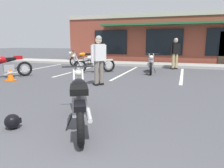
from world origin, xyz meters
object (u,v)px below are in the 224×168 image
Objects in this scene: helmet_on_pavement at (12,121)px; person_by_back_row at (175,52)px; motorcycle_foreground_classic at (79,101)px; person_in_shorts_foreground at (99,58)px; motorcycle_blue_standard at (94,63)px; motorcycle_black_cruiser at (3,65)px; motorcycle_silver_naked at (84,58)px; traffic_cone at (10,74)px; motorcycle_red_sportbike at (151,63)px.

person_by_back_row is at bearing 76.61° from helmet_on_pavement.
motorcycle_foreground_classic is 1.15× the size of person_in_shorts_foreground.
person_in_shorts_foreground is at bearing 90.21° from helmet_on_pavement.
motorcycle_foreground_classic is at bearing -68.72° from motorcycle_blue_standard.
motorcycle_foreground_classic is 1.19m from helmet_on_pavement.
person_in_shorts_foreground reaches higher than motorcycle_black_cruiser.
motorcycle_silver_naked reaches higher than traffic_cone.
motorcycle_red_sportbike reaches higher than traffic_cone.
person_by_back_row is (6.54, 5.27, 0.42)m from motorcycle_black_cruiser.
person_in_shorts_foreground is 6.44× the size of helmet_on_pavement.
motorcycle_red_sportbike is 3.79m from person_in_shorts_foreground.
motorcycle_foreground_classic is 8.98m from person_by_back_row.
motorcycle_blue_standard is at bearing 116.45° from person_in_shorts_foreground.
person_in_shorts_foreground and person_by_back_row have the same top height.
person_by_back_row reaches higher than motorcycle_blue_standard.
person_in_shorts_foreground reaches higher than motorcycle_silver_naked.
person_in_shorts_foreground reaches higher than helmet_on_pavement.
motorcycle_foreground_classic is 7.03m from motorcycle_red_sportbike.
person_in_shorts_foreground is (-1.05, 3.48, 0.49)m from motorcycle_foreground_classic.
motorcycle_foreground_classic is 1.04× the size of motorcycle_silver_naked.
helmet_on_pavement is (0.01, -3.96, -0.82)m from person_in_shorts_foreground.
helmet_on_pavement is at bearing -103.39° from person_by_back_row.
motorcycle_foreground_classic reaches higher than helmet_on_pavement.
motorcycle_foreground_classic is at bearing 25.12° from helmet_on_pavement.
motorcycle_red_sportbike is 2.17m from person_by_back_row.
traffic_cone is (-5.81, -5.68, -0.69)m from person_by_back_row.
motorcycle_black_cruiser reaches higher than traffic_cone.
motorcycle_silver_naked is (-4.20, 8.83, 0.00)m from motorcycle_foreground_classic.
motorcycle_black_cruiser is 5.96m from helmet_on_pavement.
person_by_back_row is at bearing 61.40° from motorcycle_red_sportbike.
motorcycle_blue_standard is (1.76, -2.54, 0.00)m from motorcycle_silver_naked.
motorcycle_silver_naked is at bearing 124.65° from motorcycle_blue_standard.
person_by_back_row is (3.64, 2.60, 0.49)m from motorcycle_blue_standard.
motorcycle_blue_standard is 1.06× the size of person_in_shorts_foreground.
person_by_back_row reaches higher than motorcycle_black_cruiser.
motorcycle_black_cruiser is at bearing 145.89° from motorcycle_foreground_classic.
person_by_back_row reaches higher than motorcycle_red_sportbike.
person_by_back_row is at bearing 35.55° from motorcycle_blue_standard.
person_in_shorts_foreground is (1.40, -2.81, 0.49)m from motorcycle_blue_standard.
helmet_on_pavement is at bearing -99.20° from motorcycle_red_sportbike.
motorcycle_foreground_classic is 3.62× the size of traffic_cone.
motorcycle_silver_naked is at bearing 108.79° from helmet_on_pavement.
motorcycle_blue_standard reaches higher than helmet_on_pavement.
motorcycle_black_cruiser is at bearing -102.33° from motorcycle_silver_naked.
person_by_back_row is at bearing 44.39° from traffic_cone.
motorcycle_silver_naked is at bearing 157.72° from motorcycle_red_sportbike.
motorcycle_blue_standard is at bearing -164.21° from motorcycle_red_sportbike.
person_in_shorts_foreground is at bearing -1.89° from motorcycle_black_cruiser.
person_by_back_row is (5.40, 0.06, 0.49)m from motorcycle_silver_naked.
motorcycle_silver_naked is (-4.39, 1.80, 0.00)m from motorcycle_red_sportbike.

